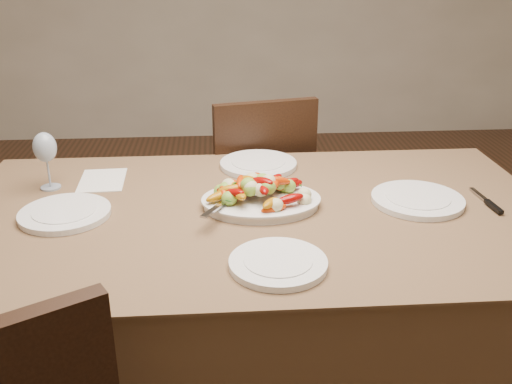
{
  "coord_description": "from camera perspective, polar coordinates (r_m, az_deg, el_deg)",
  "views": [
    {
      "loc": [
        -0.21,
        -1.72,
        1.5
      ],
      "look_at": [
        -0.09,
        -0.15,
        0.82
      ],
      "focal_mm": 40.0,
      "sensor_mm": 36.0,
      "label": 1
    }
  ],
  "objects": [
    {
      "name": "floor",
      "position": [
        2.29,
        2.17,
        -17.6
      ],
      "size": [
        6.0,
        6.0,
        0.0
      ],
      "primitive_type": "plane",
      "color": "#3A2111",
      "rests_on": "ground"
    },
    {
      "name": "dining_table",
      "position": [
        1.93,
        0.0,
        -12.1
      ],
      "size": [
        1.84,
        1.04,
        0.76
      ],
      "primitive_type": "cube",
      "rotation": [
        0.0,
        0.0,
        0.0
      ],
      "color": "brown",
      "rests_on": "ground"
    },
    {
      "name": "chair_far",
      "position": [
        2.55,
        -0.32,
        -0.31
      ],
      "size": [
        0.5,
        0.5,
        0.95
      ],
      "primitive_type": null,
      "rotation": [
        0.0,
        0.0,
        3.36
      ],
      "color": "black",
      "rests_on": "ground"
    },
    {
      "name": "serving_platter",
      "position": [
        1.76,
        0.52,
        -1.12
      ],
      "size": [
        0.36,
        0.26,
        0.02
      ],
      "primitive_type": "ellipsoid",
      "rotation": [
        0.0,
        0.0,
        0.0
      ],
      "color": "white",
      "rests_on": "dining_table"
    },
    {
      "name": "roasted_vegetables",
      "position": [
        1.74,
        0.52,
        0.59
      ],
      "size": [
        0.29,
        0.2,
        0.09
      ],
      "primitive_type": null,
      "rotation": [
        0.0,
        0.0,
        0.0
      ],
      "color": "#7B0503",
      "rests_on": "serving_platter"
    },
    {
      "name": "serving_spoon",
      "position": [
        1.71,
        -1.55,
        -0.57
      ],
      "size": [
        0.28,
        0.17,
        0.03
      ],
      "primitive_type": null,
      "rotation": [
        0.0,
        0.0,
        -0.44
      ],
      "color": "#9EA0A8",
      "rests_on": "serving_platter"
    },
    {
      "name": "plate_left",
      "position": [
        1.79,
        -18.56,
        -2.06
      ],
      "size": [
        0.27,
        0.27,
        0.02
      ],
      "primitive_type": "cylinder",
      "color": "white",
      "rests_on": "dining_table"
    },
    {
      "name": "plate_right",
      "position": [
        1.86,
        15.84,
        -0.77
      ],
      "size": [
        0.29,
        0.29,
        0.02
      ],
      "primitive_type": "cylinder",
      "color": "white",
      "rests_on": "dining_table"
    },
    {
      "name": "plate_far",
      "position": [
        2.08,
        0.24,
        2.78
      ],
      "size": [
        0.28,
        0.28,
        0.02
      ],
      "primitive_type": "cylinder",
      "color": "white",
      "rests_on": "dining_table"
    },
    {
      "name": "plate_near",
      "position": [
        1.44,
        2.22,
        -7.17
      ],
      "size": [
        0.25,
        0.25,
        0.02
      ],
      "primitive_type": "cylinder",
      "color": "white",
      "rests_on": "dining_table"
    },
    {
      "name": "wine_glass",
      "position": [
        1.98,
        -20.21,
        3.09
      ],
      "size": [
        0.08,
        0.08,
        0.2
      ],
      "primitive_type": null,
      "color": "#8C99A5",
      "rests_on": "dining_table"
    },
    {
      "name": "menu_card",
      "position": [
        2.03,
        -15.11,
        1.15
      ],
      "size": [
        0.16,
        0.22,
        0.0
      ],
      "primitive_type": "cube",
      "rotation": [
        0.0,
        0.0,
        0.05
      ],
      "color": "silver",
      "rests_on": "dining_table"
    },
    {
      "name": "table_knife",
      "position": [
        1.93,
        22.09,
        -0.93
      ],
      "size": [
        0.03,
        0.2,
        0.01
      ],
      "primitive_type": null,
      "rotation": [
        0.0,
        0.0,
        0.07
      ],
      "color": "#9EA0A8",
      "rests_on": "dining_table"
    }
  ]
}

